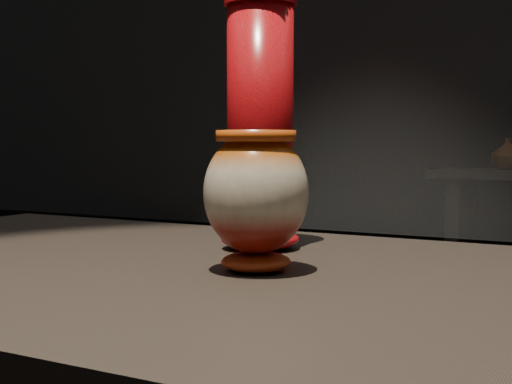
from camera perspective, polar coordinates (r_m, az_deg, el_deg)
main_vase at (r=0.91m, az=0.00°, el=-0.21°), size 0.16×0.16×0.18m
tall_vase at (r=1.10m, az=0.34°, el=5.13°), size 0.15×0.15×0.39m
back_vase_left at (r=4.54m, az=19.46°, el=2.90°), size 0.25×0.25×0.19m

